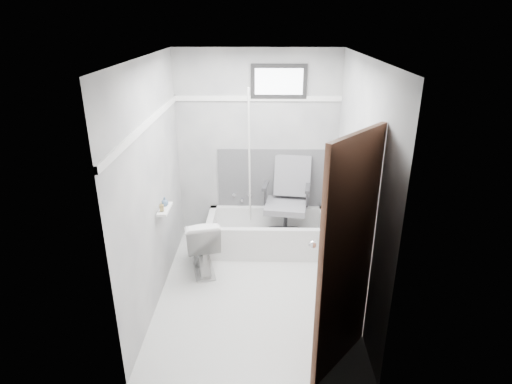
{
  "coord_description": "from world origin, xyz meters",
  "views": [
    {
      "loc": [
        0.08,
        -3.84,
        2.73
      ],
      "look_at": [
        0.0,
        0.35,
        1.0
      ],
      "focal_mm": 30.0,
      "sensor_mm": 36.0,
      "label": 1
    }
  ],
  "objects_px": {
    "toilet": "(202,244)",
    "soap_bottle_a": "(162,206)",
    "door": "(391,281)",
    "soap_bottle_b": "(165,201)",
    "office_chair": "(286,201)",
    "bathtub": "(268,233)"
  },
  "relations": [
    {
      "from": "bathtub",
      "to": "soap_bottle_b",
      "type": "distance_m",
      "value": 1.51
    },
    {
      "from": "bathtub",
      "to": "soap_bottle_a",
      "type": "bearing_deg",
      "value": -140.35
    },
    {
      "from": "toilet",
      "to": "soap_bottle_a",
      "type": "height_order",
      "value": "soap_bottle_a"
    },
    {
      "from": "door",
      "to": "soap_bottle_b",
      "type": "height_order",
      "value": "door"
    },
    {
      "from": "door",
      "to": "soap_bottle_b",
      "type": "relative_size",
      "value": 20.65
    },
    {
      "from": "office_chair",
      "to": "door",
      "type": "relative_size",
      "value": 0.51
    },
    {
      "from": "office_chair",
      "to": "door",
      "type": "bearing_deg",
      "value": -66.73
    },
    {
      "from": "toilet",
      "to": "soap_bottle_b",
      "type": "relative_size",
      "value": 7.06
    },
    {
      "from": "office_chair",
      "to": "bathtub",
      "type": "bearing_deg",
      "value": -159.29
    },
    {
      "from": "office_chair",
      "to": "toilet",
      "type": "bearing_deg",
      "value": -141.97
    },
    {
      "from": "toilet",
      "to": "soap_bottle_a",
      "type": "bearing_deg",
      "value": 35.37
    },
    {
      "from": "door",
      "to": "office_chair",
      "type": "bearing_deg",
      "value": 105.42
    },
    {
      "from": "toilet",
      "to": "door",
      "type": "xyz_separation_m",
      "value": [
        1.6,
        -1.69,
        0.66
      ]
    },
    {
      "from": "bathtub",
      "to": "door",
      "type": "xyz_separation_m",
      "value": [
        0.84,
        -2.21,
        0.79
      ]
    },
    {
      "from": "bathtub",
      "to": "door",
      "type": "bearing_deg",
      "value": -69.13
    },
    {
      "from": "bathtub",
      "to": "toilet",
      "type": "xyz_separation_m",
      "value": [
        -0.76,
        -0.52,
        0.13
      ]
    },
    {
      "from": "office_chair",
      "to": "soap_bottle_a",
      "type": "distance_m",
      "value": 1.64
    },
    {
      "from": "office_chair",
      "to": "soap_bottle_a",
      "type": "xyz_separation_m",
      "value": [
        -1.3,
        -0.94,
        0.34
      ]
    },
    {
      "from": "office_chair",
      "to": "door",
      "type": "distance_m",
      "value": 2.37
    },
    {
      "from": "toilet",
      "to": "office_chair",
      "type": "bearing_deg",
      "value": -163.96
    },
    {
      "from": "bathtub",
      "to": "soap_bottle_a",
      "type": "distance_m",
      "value": 1.59
    },
    {
      "from": "door",
      "to": "soap_bottle_a",
      "type": "relative_size",
      "value": 21.3
    }
  ]
}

